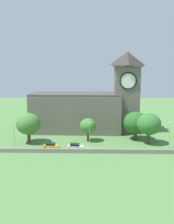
# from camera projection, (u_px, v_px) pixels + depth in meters

# --- Properties ---
(ground_plane) EXTENTS (200.00, 200.00, 0.00)m
(ground_plane) POSITION_uv_depth(u_px,v_px,m) (88.00, 134.00, 88.35)
(ground_plane) COLOR #517F42
(church) EXTENTS (38.11, 13.38, 27.59)m
(church) POSITION_uv_depth(u_px,v_px,m) (89.00, 107.00, 91.21)
(church) COLOR #666056
(church) RESTS_ON ground
(quay_barrier) EXTENTS (58.44, 0.70, 1.15)m
(quay_barrier) POSITION_uv_depth(u_px,v_px,m) (86.00, 151.00, 69.55)
(quay_barrier) COLOR gray
(quay_barrier) RESTS_ON ground
(car_yellow) EXTENTS (4.53, 2.72, 1.73)m
(car_yellow) POSITION_uv_depth(u_px,v_px,m) (51.00, 146.00, 72.94)
(car_yellow) COLOR gold
(car_yellow) RESTS_ON ground
(car_white) EXTENTS (4.49, 2.58, 1.69)m
(car_white) POSITION_uv_depth(u_px,v_px,m) (75.00, 146.00, 72.44)
(car_white) COLOR silver
(car_white) RESTS_ON ground
(streetlamp_west_end) EXTENTS (0.44, 0.44, 7.33)m
(streetlamp_west_end) POSITION_uv_depth(u_px,v_px,m) (14.00, 129.00, 75.19)
(streetlamp_west_end) COLOR #9EA0A5
(streetlamp_west_end) RESTS_ON ground
(streetlamp_west_mid) EXTENTS (0.44, 0.44, 7.11)m
(streetlamp_west_mid) POSITION_uv_depth(u_px,v_px,m) (89.00, 130.00, 74.64)
(streetlamp_west_mid) COLOR #9EA0A5
(streetlamp_west_mid) RESTS_ON ground
(streetlamp_central) EXTENTS (0.44, 0.44, 7.65)m
(streetlamp_central) POSITION_uv_depth(u_px,v_px,m) (170.00, 131.00, 72.63)
(streetlamp_central) COLOR #9EA0A5
(streetlamp_central) RESTS_ON ground
(tree_riverside_west) EXTENTS (7.23, 7.23, 9.14)m
(tree_riverside_west) POSITION_uv_depth(u_px,v_px,m) (28.00, 124.00, 77.70)
(tree_riverside_west) COLOR brown
(tree_riverside_west) RESTS_ON ground
(tree_by_tower) EXTENTS (5.09, 5.09, 7.15)m
(tree_by_tower) POSITION_uv_depth(u_px,v_px,m) (88.00, 126.00, 79.63)
(tree_by_tower) COLOR brown
(tree_by_tower) RESTS_ON ground
(tree_churchyard) EXTENTS (7.56, 7.56, 8.88)m
(tree_churchyard) POSITION_uv_depth(u_px,v_px,m) (136.00, 123.00, 81.38)
(tree_churchyard) COLOR brown
(tree_churchyard) RESTS_ON ground
(tree_riverside_east) EXTENTS (7.16, 7.16, 9.23)m
(tree_riverside_east) POSITION_uv_depth(u_px,v_px,m) (149.00, 124.00, 76.83)
(tree_riverside_east) COLOR brown
(tree_riverside_east) RESTS_ON ground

